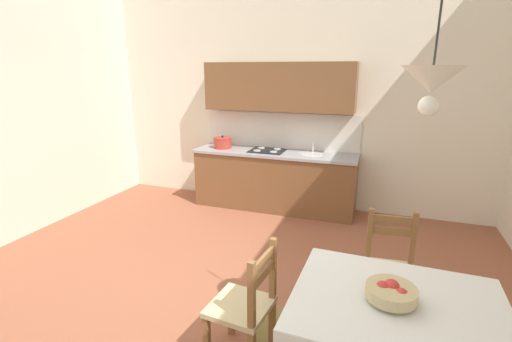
% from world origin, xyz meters
% --- Properties ---
extents(ground_plane, '(6.48, 6.23, 0.10)m').
position_xyz_m(ground_plane, '(0.00, 0.00, -0.05)').
color(ground_plane, '#99563D').
extents(wall_back, '(6.48, 0.12, 4.05)m').
position_xyz_m(wall_back, '(0.00, 2.87, 2.03)').
color(wall_back, silver).
rests_on(wall_back, ground_plane).
extents(kitchen_cabinetry, '(2.47, 0.63, 2.20)m').
position_xyz_m(kitchen_cabinetry, '(-0.17, 2.54, 0.86)').
color(kitchen_cabinetry, brown).
rests_on(kitchen_cabinetry, ground_plane).
extents(dining_table, '(1.27, 1.03, 0.75)m').
position_xyz_m(dining_table, '(1.52, -0.58, 0.62)').
color(dining_table, brown).
rests_on(dining_table, ground_plane).
extents(dining_chair_tv_side, '(0.46, 0.46, 0.93)m').
position_xyz_m(dining_chair_tv_side, '(0.52, -0.53, 0.44)').
color(dining_chair_tv_side, '#D1BC89').
rests_on(dining_chair_tv_side, ground_plane).
extents(dining_chair_kitchen_side, '(0.46, 0.46, 0.93)m').
position_xyz_m(dining_chair_kitchen_side, '(1.51, 0.35, 0.44)').
color(dining_chair_kitchen_side, '#D1BC89').
rests_on(dining_chair_kitchen_side, ground_plane).
extents(fruit_bowl, '(0.30, 0.30, 0.12)m').
position_xyz_m(fruit_bowl, '(1.48, -0.59, 0.81)').
color(fruit_bowl, tan).
rests_on(fruit_bowl, dining_table).
extents(pendant_lamp, '(0.32, 0.32, 0.80)m').
position_xyz_m(pendant_lamp, '(1.57, -0.47, 2.03)').
color(pendant_lamp, black).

